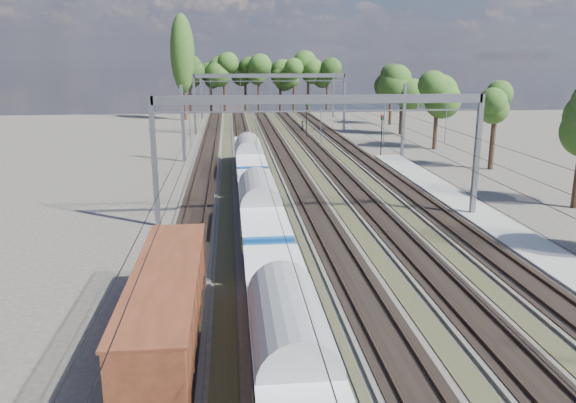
{
  "coord_description": "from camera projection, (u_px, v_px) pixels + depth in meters",
  "views": [
    {
      "loc": [
        -6.3,
        -8.59,
        11.58
      ],
      "look_at": [
        -2.81,
        25.01,
        2.8
      ],
      "focal_mm": 35.0,
      "sensor_mm": 36.0,
      "label": 1
    }
  ],
  "objects": [
    {
      "name": "emu_train",
      "position": [
        260.0,
        203.0,
        36.48
      ],
      "size": [
        2.66,
        56.3,
        3.88
      ],
      "color": "black",
      "rests_on": "ground"
    },
    {
      "name": "poplar",
      "position": [
        182.0,
        54.0,
        101.71
      ],
      "size": [
        4.4,
        4.4,
        19.04
      ],
      "color": "black",
      "rests_on": "ground"
    },
    {
      "name": "platform",
      "position": [
        553.0,
        261.0,
        32.23
      ],
      "size": [
        3.0,
        70.0,
        0.3
      ],
      "primitive_type": "cube",
      "color": "gray",
      "rests_on": "ground"
    },
    {
      "name": "tree_belt",
      "position": [
        303.0,
        75.0,
        98.71
      ],
      "size": [
        40.64,
        100.25,
        12.19
      ],
      "color": "black",
      "rests_on": "ground"
    },
    {
      "name": "signal_near",
      "position": [
        307.0,
        115.0,
        80.56
      ],
      "size": [
        0.36,
        0.33,
        5.27
      ],
      "rotation": [
        0.0,
        0.0,
        -0.26
      ],
      "color": "black",
      "rests_on": "ground"
    },
    {
      "name": "worker",
      "position": [
        303.0,
        126.0,
        87.93
      ],
      "size": [
        0.66,
        0.78,
        1.81
      ],
      "primitive_type": "imported",
      "rotation": [
        0.0,
        0.0,
        1.16
      ],
      "color": "black",
      "rests_on": "ground"
    },
    {
      "name": "signal_far",
      "position": [
        382.0,
        131.0,
        65.16
      ],
      "size": [
        0.34,
        0.31,
        5.02
      ],
      "rotation": [
        0.0,
        0.0,
        0.21
      ],
      "color": "black",
      "rests_on": "ground"
    },
    {
      "name": "catenary",
      "position": [
        290.0,
        105.0,
        60.96
      ],
      "size": [
        25.65,
        130.0,
        9.0
      ],
      "color": "slate",
      "rests_on": "ground"
    },
    {
      "name": "freight_boxcar",
      "position": [
        167.0,
        302.0,
        22.56
      ],
      "size": [
        2.59,
        12.52,
        3.23
      ],
      "color": "black",
      "rests_on": "ground"
    },
    {
      "name": "track_bed",
      "position": [
        295.0,
        177.0,
        55.11
      ],
      "size": [
        21.0,
        130.0,
        0.34
      ],
      "color": "#47423A",
      "rests_on": "ground"
    }
  ]
}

